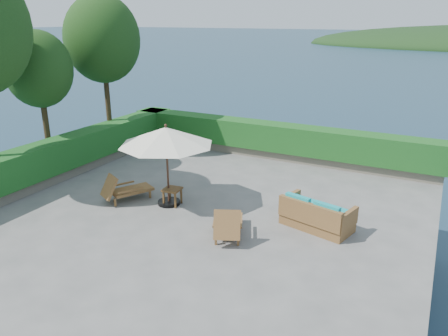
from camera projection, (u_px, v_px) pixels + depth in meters
The scene contains 14 objects.
ground at pixel (202, 211), 12.31m from camera, with size 12.00×12.00×0.00m, color gray.
foundation at pixel (203, 259), 12.81m from camera, with size 12.00×12.00×3.00m, color #585046.
ocean at pixel (203, 301), 13.29m from camera, with size 600.00×600.00×0.00m, color #143040.
planter_wall_far at pixel (273, 153), 16.95m from camera, with size 12.00×0.60×0.36m, color slate.
planter_wall_left at pixel (57, 174), 14.66m from camera, with size 0.60×12.00×0.36m, color slate.
hedge_far at pixel (274, 136), 16.73m from camera, with size 12.40×0.90×1.00m, color #134112.
hedge_left at pixel (55, 155), 14.44m from camera, with size 0.90×12.40×1.00m, color #134112.
tree_mid at pixel (39, 70), 14.32m from camera, with size 2.20×2.20×4.83m.
tree_far at pixel (102, 39), 16.14m from camera, with size 2.80×2.80×6.03m.
patio_umbrella at pixel (166, 137), 12.13m from camera, with size 2.85×2.85×2.41m.
lounge_left at pixel (125, 189), 12.94m from camera, with size 1.23×1.59×0.86m.
lounge_right at pixel (228, 223), 10.79m from camera, with size 1.21×1.67×0.89m.
side_table at pixel (172, 191), 12.61m from camera, with size 0.53×0.53×0.51m.
wicker_loveseat at pixel (316, 216), 11.22m from camera, with size 1.97×1.33×0.88m.
Camera 1 is at (5.69, -9.69, 5.20)m, focal length 35.00 mm.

